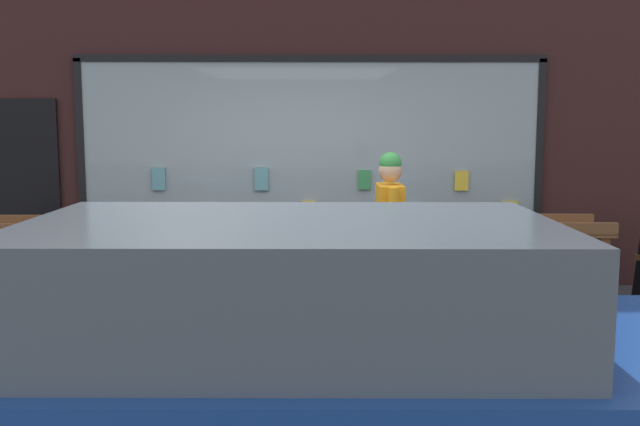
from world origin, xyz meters
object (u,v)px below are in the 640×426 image
at_px(person_browsing, 390,229).
at_px(parked_car, 291,360).
at_px(display_table_right, 460,236).
at_px(small_dog, 441,306).
at_px(display_table_left, 125,238).

bearing_deg(person_browsing, parked_car, 165.46).
height_order(person_browsing, parked_car, person_browsing).
relative_size(display_table_right, person_browsing, 1.75).
bearing_deg(display_table_right, small_dog, -111.53).
xyz_separation_m(display_table_left, person_browsing, (2.48, -0.59, 0.17)).
xyz_separation_m(small_dog, parked_car, (-1.21, -2.68, 0.45)).
bearing_deg(parked_car, small_dog, 66.81).
height_order(display_table_left, person_browsing, person_browsing).
relative_size(display_table_left, small_dog, 4.76).
bearing_deg(person_browsing, display_table_right, -51.17).
distance_m(display_table_left, parked_car, 3.90).
xyz_separation_m(display_table_left, display_table_right, (3.23, 0.00, 0.01)).
distance_m(display_table_left, person_browsing, 2.55).
bearing_deg(small_dog, display_table_right, -2.28).
relative_size(display_table_right, parked_car, 0.64).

